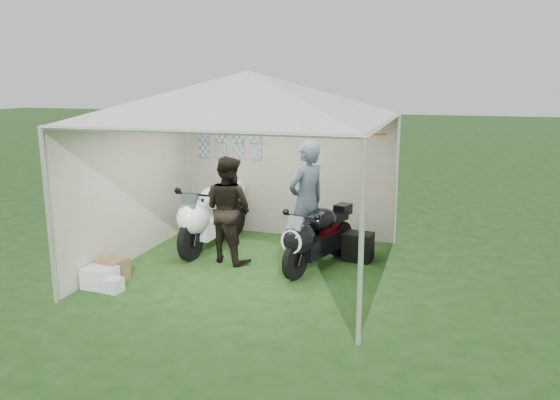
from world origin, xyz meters
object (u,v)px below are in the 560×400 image
Objects in this scene: crate_0 at (100,278)px; person_blue_jacket at (307,202)px; canopy_tent at (249,100)px; motorcycle_white at (210,214)px; equipment_box at (358,247)px; crate_2 at (112,285)px; paddock_stand at (343,245)px; person_dark_jacket at (228,209)px; crate_1 at (113,270)px; motorcycle_black at (316,235)px.

person_blue_jacket is at bearing 38.20° from crate_0.
canopy_tent reaches higher than motorcycle_white.
crate_2 is at bearing -142.22° from equipment_box.
motorcycle_white is (-1.01, 0.72, -1.96)m from canopy_tent.
equipment_box reaches higher than paddock_stand.
person_dark_jacket is (-1.69, -0.89, 0.70)m from paddock_stand.
equipment_box is at bearing 34.58° from crate_0.
canopy_tent reaches higher than person_blue_jacket.
paddock_stand is 0.21× the size of person_blue_jacket.
equipment_box is 3.82m from crate_1.
canopy_tent is 21.37× the size of crate_2.
canopy_tent is 15.55× the size of crate_1.
person_blue_jacket reaches higher than paddock_stand.
crate_2 is (-1.04, -1.71, -0.76)m from person_dark_jacket.
person_blue_jacket reaches higher than equipment_box.
motorcycle_white reaches higher than crate_2.
person_dark_jacket is at bearing -38.35° from motorcycle_white.
motorcycle_black is 7.12× the size of crate_2.
motorcycle_white is at bearing -170.51° from paddock_stand.
person_dark_jacket is 0.87× the size of person_blue_jacket.
motorcycle_white reaches higher than equipment_box.
motorcycle_black is 3.21m from crate_0.
paddock_stand is (1.23, 1.10, -2.42)m from canopy_tent.
canopy_tent is at bearing 38.95° from crate_0.
person_blue_jacket is 1.13m from equipment_box.
equipment_box is at bearing -39.92° from paddock_stand.
crate_2 is at bearing -126.94° from motorcycle_black.
motorcycle_black is 4.15× the size of equipment_box.
equipment_box is at bearing 28.97° from canopy_tent.
person_dark_jacket reaches higher than crate_0.
crate_0 is (-2.49, -1.96, -0.83)m from person_blue_jacket.
paddock_stand is at bearing 43.57° from crate_2.
motorcycle_black is 4.32× the size of crate_0.
motorcycle_black is (0.97, 0.26, -2.04)m from canopy_tent.
motorcycle_white is 4.93× the size of equipment_box.
equipment_box is at bearing 63.91° from motorcycle_black.
paddock_stand is 1.12× the size of crate_1.
equipment_box is (2.54, 0.13, -0.39)m from motorcycle_white.
crate_2 is at bearing 78.35° from person_dark_jacket.
motorcycle_black is 0.87m from equipment_box.
canopy_tent is 12.44× the size of equipment_box.
canopy_tent is 3.26m from crate_2.
crate_2 is at bearing -134.95° from canopy_tent.
person_blue_jacket is (0.74, 0.55, -1.60)m from canopy_tent.
crate_0 is at bearing -141.05° from canopy_tent.
person_dark_jacket is (-1.42, -0.05, 0.32)m from motorcycle_black.
motorcycle_black reaches higher than crate_2.
equipment_box is at bearing 7.25° from motorcycle_white.
equipment_box is at bearing 143.83° from person_blue_jacket.
canopy_tent reaches higher than paddock_stand.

